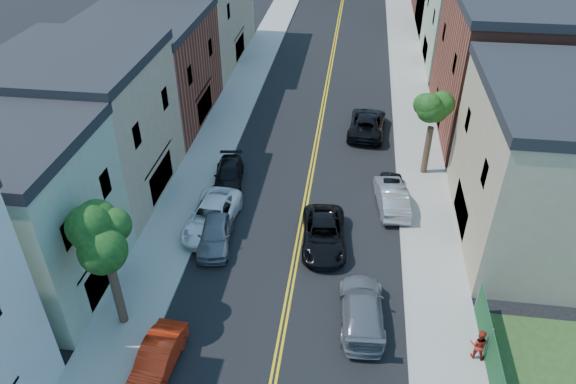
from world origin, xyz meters
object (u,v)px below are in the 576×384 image
at_px(grey_car_right, 362,309).
at_px(silver_car_right, 392,197).
at_px(white_pickup, 212,216).
at_px(black_car_left, 229,175).
at_px(grey_car_left, 215,233).
at_px(red_sedan, 157,359).
at_px(black_car_right, 391,187).
at_px(pedestrian_right, 479,344).
at_px(black_suv_lane, 324,234).
at_px(dark_car_right_far, 367,123).

bearing_deg(grey_car_right, silver_car_right, -103.08).
height_order(white_pickup, silver_car_right, silver_car_right).
height_order(black_car_left, grey_car_right, grey_car_right).
height_order(white_pickup, grey_car_left, white_pickup).
relative_size(red_sedan, black_car_right, 1.07).
height_order(black_car_left, pedestrian_right, pedestrian_right).
height_order(grey_car_left, pedestrian_right, pedestrian_right).
height_order(red_sedan, black_car_left, red_sedan).
bearing_deg(pedestrian_right, silver_car_right, -57.75).
bearing_deg(black_suv_lane, pedestrian_right, -48.34).
height_order(dark_car_right_far, black_suv_lane, dark_car_right_far).
bearing_deg(white_pickup, black_car_right, 26.21).
xyz_separation_m(white_pickup, silver_car_right, (10.93, 3.55, 0.01)).
distance_m(red_sedan, grey_car_left, 9.01).
height_order(grey_car_right, black_suv_lane, grey_car_right).
distance_m(black_car_left, silver_car_right, 11.08).
xyz_separation_m(red_sedan, white_pickup, (-0.16, 10.50, 0.10)).
relative_size(grey_car_left, black_car_left, 1.00).
bearing_deg(pedestrian_right, black_suv_lane, -28.53).
distance_m(white_pickup, black_car_left, 4.88).
xyz_separation_m(grey_car_right, black_car_right, (1.70, 11.22, -0.10)).
xyz_separation_m(black_car_left, silver_car_right, (11.00, -1.32, 0.13)).
height_order(white_pickup, pedestrian_right, pedestrian_right).
bearing_deg(silver_car_right, grey_car_left, 18.52).
bearing_deg(black_car_left, grey_car_right, -57.65).
distance_m(black_suv_lane, pedestrian_right, 10.52).
relative_size(white_pickup, black_car_right, 1.45).
height_order(black_car_left, black_car_right, black_car_right).
relative_size(silver_car_right, pedestrian_right, 2.92).
distance_m(red_sedan, black_suv_lane, 11.84).
xyz_separation_m(black_car_right, pedestrian_right, (3.60, -12.84, 0.31)).
xyz_separation_m(black_car_right, dark_car_right_far, (-1.69, 8.72, 0.14)).
distance_m(white_pickup, black_suv_lane, 6.93).
bearing_deg(black_car_left, red_sedan, -96.37).
relative_size(silver_car_right, dark_car_right_far, 0.83).
bearing_deg(black_car_right, pedestrian_right, 107.41).
distance_m(grey_car_left, black_suv_lane, 6.34).
bearing_deg(red_sedan, grey_car_right, 28.38).
height_order(red_sedan, dark_car_right_far, dark_car_right_far).
height_order(grey_car_right, silver_car_right, silver_car_right).
xyz_separation_m(grey_car_right, pedestrian_right, (5.30, -1.62, 0.21)).
height_order(white_pickup, black_car_left, white_pickup).
bearing_deg(black_car_left, silver_car_right, -14.10).
distance_m(black_car_left, black_suv_lane, 8.96).
bearing_deg(grey_car_right, dark_car_right_far, -93.40).
bearing_deg(dark_car_right_far, grey_car_left, 64.35).
relative_size(dark_car_right_far, black_suv_lane, 1.08).
relative_size(red_sedan, silver_car_right, 0.87).
relative_size(white_pickup, black_car_left, 1.24).
xyz_separation_m(black_car_left, dark_car_right_far, (9.31, 8.69, 0.15)).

